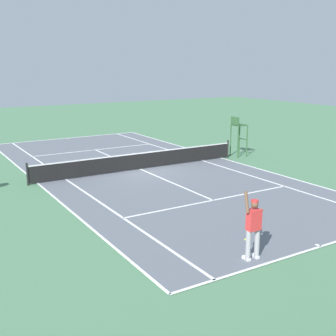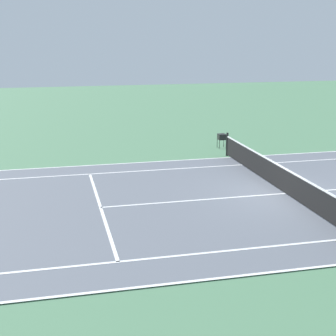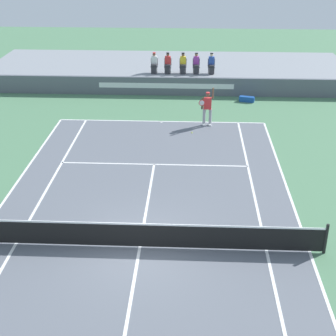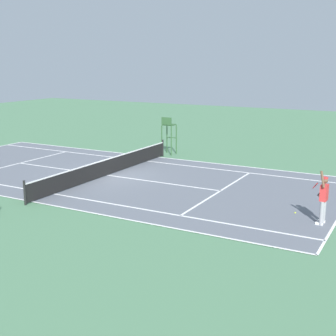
{
  "view_description": "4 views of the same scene",
  "coord_description": "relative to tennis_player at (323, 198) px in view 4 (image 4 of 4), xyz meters",
  "views": [
    {
      "loc": [
        10.53,
        20.06,
        5.49
      ],
      "look_at": [
        0.73,
        4.01,
        1.0
      ],
      "focal_mm": 46.37,
      "sensor_mm": 36.0,
      "label": 1
    },
    {
      "loc": [
        -15.4,
        7.81,
        5.39
      ],
      "look_at": [
        0.73,
        4.01,
        1.0
      ],
      "focal_mm": 54.04,
      "sensor_mm": 36.0,
      "label": 2
    },
    {
      "loc": [
        1.59,
        -13.73,
        9.45
      ],
      "look_at": [
        0.73,
        4.01,
        1.0
      ],
      "focal_mm": 54.09,
      "sensor_mm": 36.0,
      "label": 3
    },
    {
      "loc": [
        19.74,
        14.35,
        5.92
      ],
      "look_at": [
        0.73,
        4.01,
        1.0
      ],
      "focal_mm": 50.29,
      "sensor_mm": 36.0,
      "label": 4
    }
  ],
  "objects": [
    {
      "name": "court",
      "position": [
        -2.42,
        -11.43,
        -0.98
      ],
      "size": [
        11.08,
        23.88,
        0.03
      ],
      "color": "slate",
      "rests_on": "ground"
    },
    {
      "name": "tennis_player",
      "position": [
        0.0,
        0.0,
        0.0
      ],
      "size": [
        0.77,
        0.62,
        2.08
      ],
      "color": "#9E9EA3",
      "rests_on": "ground"
    },
    {
      "name": "ground_plane",
      "position": [
        -2.42,
        -11.43,
        -0.99
      ],
      "size": [
        80.0,
        80.0,
        0.0
      ],
      "primitive_type": "plane",
      "color": "#4C7A56"
    },
    {
      "name": "umpire_chair",
      "position": [
        -9.14,
        -11.43,
        0.56
      ],
      "size": [
        0.77,
        0.77,
        2.44
      ],
      "color": "#2D562D",
      "rests_on": "ground"
    },
    {
      "name": "net",
      "position": [
        -2.42,
        -11.43,
        -0.47
      ],
      "size": [
        11.98,
        0.1,
        1.07
      ],
      "color": "black",
      "rests_on": "ground"
    },
    {
      "name": "tennis_ball",
      "position": [
        -0.78,
        -1.16,
        -0.96
      ],
      "size": [
        0.07,
        0.07,
        0.07
      ],
      "primitive_type": "sphere",
      "color": "#D1E533",
      "rests_on": "ground"
    }
  ]
}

